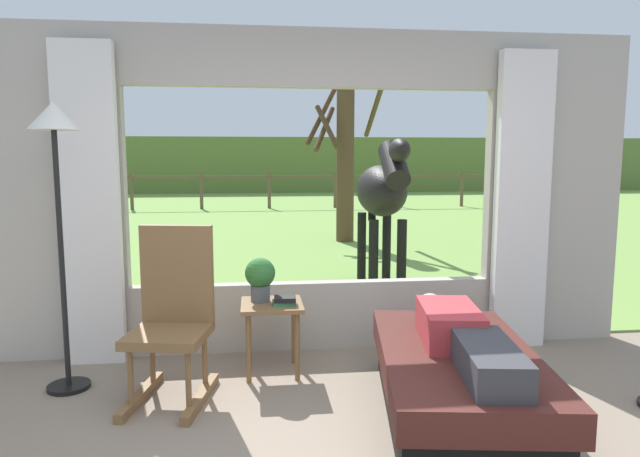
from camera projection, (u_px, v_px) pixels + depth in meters
name	position (u px, v px, depth m)	size (l,w,h in m)	color
back_wall_with_window	(313.00, 197.00, 4.51)	(5.20, 0.12, 2.55)	#ADA599
curtain_panel_left	(89.00, 206.00, 4.18)	(0.44, 0.10, 2.40)	silver
curtain_panel_right	(522.00, 202.00, 4.57)	(0.44, 0.10, 2.40)	silver
outdoor_pasture_lawn	(271.00, 214.00, 15.40)	(36.00, 21.68, 0.02)	#759E47
distant_hill_ridge	(264.00, 165.00, 24.94)	(36.00, 2.00, 2.40)	olive
recliner_sofa	(456.00, 381.00, 3.40)	(1.15, 1.82, 0.42)	black
reclining_person	(461.00, 335.00, 3.32)	(0.43, 1.44, 0.22)	#B23338
rocking_chair	(173.00, 315.00, 3.66)	(0.58, 0.76, 1.12)	brown
side_table	(272.00, 316.00, 4.07)	(0.44, 0.44, 0.52)	brown
potted_plant	(260.00, 277.00, 4.08)	(0.22, 0.22, 0.32)	#4C5156
book_stack	(284.00, 301.00, 4.00)	(0.17, 0.14, 0.06)	#337247
floor_lamp_left	(56.00, 160.00, 3.64)	(0.32, 0.32, 1.92)	black
horse	(383.00, 192.00, 6.56)	(0.60, 1.81, 1.73)	black
pasture_tree	(345.00, 156.00, 10.21)	(1.29, 1.40, 3.21)	#4C3823
pasture_fence_line	(269.00, 184.00, 16.84)	(16.10, 0.10, 1.10)	brown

